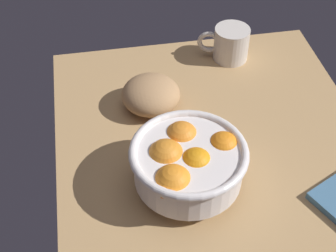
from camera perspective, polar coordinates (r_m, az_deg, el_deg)
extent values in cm
cube|color=tan|center=(109.57, 4.99, -1.72)|extent=(71.23, 66.79, 3.00)
cylinder|color=white|center=(98.32, 2.24, -6.25)|extent=(10.91, 10.91, 2.46)
cylinder|color=white|center=(94.70, 2.32, -4.43)|extent=(20.71, 20.71, 7.02)
torus|color=white|center=(92.09, 2.38, -2.99)|extent=(22.31, 22.31, 1.60)
sphere|color=orange|center=(96.03, 6.29, -2.52)|extent=(6.55, 6.55, 6.55)
sphere|color=orange|center=(92.81, 3.21, -4.41)|extent=(6.53, 6.53, 6.53)
sphere|color=orange|center=(89.53, 0.55, -6.63)|extent=(7.33, 7.33, 7.33)
sphere|color=orange|center=(97.12, 1.55, -1.45)|extent=(6.96, 6.96, 6.96)
sphere|color=orange|center=(93.57, -0.24, -3.66)|extent=(7.34, 7.34, 7.34)
ellipsoid|color=tan|center=(112.56, -1.95, 3.60)|extent=(16.18, 16.31, 7.36)
cylinder|color=silver|center=(127.98, 7.22, 9.29)|extent=(8.77, 8.77, 8.53)
torus|color=silver|center=(127.99, 4.70, 9.51)|extent=(2.94, 6.06, 5.98)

